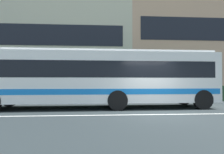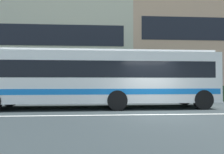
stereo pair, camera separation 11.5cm
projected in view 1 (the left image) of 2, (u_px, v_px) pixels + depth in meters
The scene contains 6 objects.
ground_plane at pixel (160, 115), 9.11m from camera, with size 160.00×160.00×0.00m, color #252D2E.
lane_centre_line at pixel (160, 114), 9.11m from camera, with size 60.00×0.16×0.01m, color silver.
hedge_row_far at pixel (123, 93), 15.56m from camera, with size 18.89×1.10×1.13m, color #254425.
apartment_block_left at pixel (23, 50), 24.16m from camera, with size 23.97×8.53×10.27m.
apartment_block_right at pixel (210, 46), 25.87m from camera, with size 20.86×8.53×11.76m.
transit_bus at pixel (101, 77), 11.53m from camera, with size 12.50×2.78×3.08m.
Camera 1 is at (-2.75, -8.96, 1.41)m, focal length 33.74 mm.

